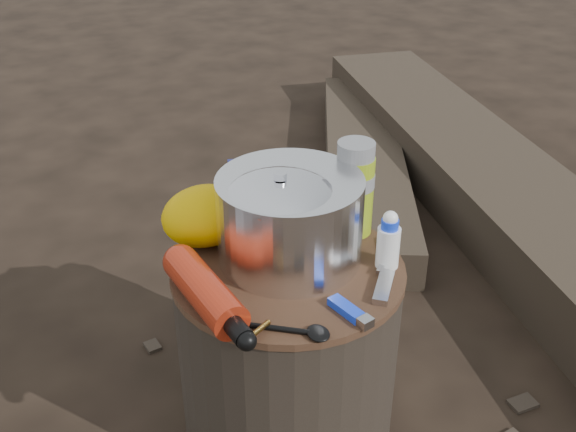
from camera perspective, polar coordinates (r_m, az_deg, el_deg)
name	(u,v)px	position (r m, az deg, el deg)	size (l,w,h in m)	color
ground	(288,421)	(1.46, 0.00, -16.45)	(60.00, 60.00, 0.00)	black
stump	(288,349)	(1.33, 0.00, -10.90)	(0.41, 0.41, 0.38)	black
log_main	(484,180)	(2.22, 15.81, 2.85)	(0.35, 2.08, 0.18)	#31281E
log_small	(363,159)	(2.35, 6.21, 4.64)	(0.24, 1.33, 0.11)	#31281E
foil_windscreen	(290,219)	(1.20, 0.14, -0.27)	(0.26, 0.26, 0.16)	white
camping_pot	(281,225)	(1.17, -0.62, -0.71)	(0.18, 0.18, 0.18)	silver
fuel_bottle	(205,291)	(1.12, -6.82, -6.16)	(0.06, 0.25, 0.06)	#B32B14
thermos	(354,189)	(1.28, 5.46, 2.25)	(0.07, 0.07, 0.18)	#8EAB19
travel_mug	(326,195)	(1.32, 3.18, 1.69)	(0.08, 0.08, 0.11)	black
stuff_sack	(205,216)	(1.27, -6.83, 0.03)	(0.16, 0.13, 0.11)	#E8AE00
food_pouch	(256,191)	(1.33, -2.69, 2.03)	(0.10, 0.02, 0.13)	navy
lighter	(346,309)	(1.11, 4.83, -7.59)	(0.02, 0.09, 0.02)	blue
multitool	(384,287)	(1.17, 7.87, -5.83)	(0.02, 0.09, 0.01)	#B0B0B5
pot_grabber	(384,256)	(1.25, 7.92, -3.29)	(0.04, 0.14, 0.01)	#B0B0B5
spork	(278,328)	(1.08, -0.86, -9.19)	(0.03, 0.13, 0.01)	black
squeeze_bottle	(388,242)	(1.21, 8.25, -2.15)	(0.04, 0.04, 0.10)	white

